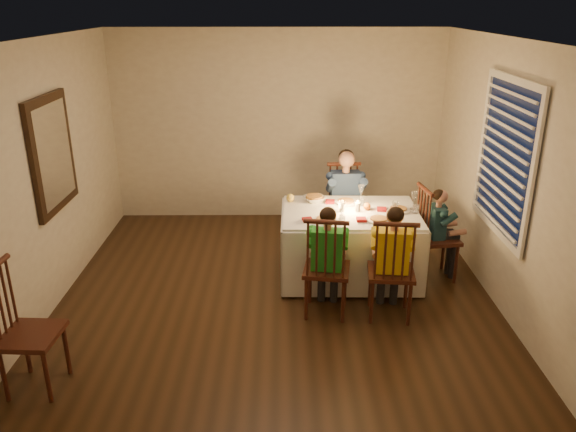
{
  "coord_description": "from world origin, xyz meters",
  "views": [
    {
      "loc": [
        0.07,
        -5.13,
        2.92
      ],
      "look_at": [
        0.12,
        0.15,
        0.89
      ],
      "focal_mm": 35.0,
      "sensor_mm": 36.0,
      "label": 1
    }
  ],
  "objects_px": {
    "chair_extra": "(41,386)",
    "child_yellow": "(388,315)",
    "chair_near_left": "(325,312)",
    "chair_end": "(433,276)",
    "dining_table": "(350,231)",
    "adult": "(343,248)",
    "child_green": "(325,312)",
    "serving_bowl": "(314,199)",
    "chair_near_right": "(388,315)",
    "child_teal": "(433,276)",
    "chair_adult": "(343,248)"
  },
  "relations": [
    {
      "from": "chair_extra",
      "to": "child_yellow",
      "type": "distance_m",
      "value": 3.19
    },
    {
      "from": "chair_near_left",
      "to": "chair_end",
      "type": "distance_m",
      "value": 1.49
    },
    {
      "from": "dining_table",
      "to": "child_yellow",
      "type": "bearing_deg",
      "value": -69.22
    },
    {
      "from": "chair_extra",
      "to": "adult",
      "type": "relative_size",
      "value": 0.86
    },
    {
      "from": "chair_end",
      "to": "child_green",
      "type": "xyz_separation_m",
      "value": [
        -1.28,
        -0.76,
        0.0
      ]
    },
    {
      "from": "adult",
      "to": "serving_bowl",
      "type": "bearing_deg",
      "value": -134.43
    },
    {
      "from": "chair_end",
      "to": "child_green",
      "type": "height_order",
      "value": "child_green"
    },
    {
      "from": "chair_near_right",
      "to": "child_green",
      "type": "height_order",
      "value": "child_green"
    },
    {
      "from": "child_yellow",
      "to": "chair_extra",
      "type": "bearing_deg",
      "value": 25.97
    },
    {
      "from": "serving_bowl",
      "to": "chair_end",
      "type": "bearing_deg",
      "value": -14.19
    },
    {
      "from": "chair_near_left",
      "to": "child_green",
      "type": "distance_m",
      "value": 0.0
    },
    {
      "from": "adult",
      "to": "child_yellow",
      "type": "distance_m",
      "value": 1.64
    },
    {
      "from": "chair_near_right",
      "to": "serving_bowl",
      "type": "distance_m",
      "value": 1.58
    },
    {
      "from": "chair_end",
      "to": "serving_bowl",
      "type": "height_order",
      "value": "serving_bowl"
    },
    {
      "from": "child_yellow",
      "to": "child_teal",
      "type": "xyz_separation_m",
      "value": [
        0.66,
        0.83,
        0.0
      ]
    },
    {
      "from": "dining_table",
      "to": "child_green",
      "type": "height_order",
      "value": "dining_table"
    },
    {
      "from": "chair_near_right",
      "to": "adult",
      "type": "xyz_separation_m",
      "value": [
        -0.28,
        1.62,
        0.0
      ]
    },
    {
      "from": "chair_adult",
      "to": "chair_near_right",
      "type": "relative_size",
      "value": 1.0
    },
    {
      "from": "dining_table",
      "to": "chair_adult",
      "type": "relative_size",
      "value": 1.43
    },
    {
      "from": "chair_adult",
      "to": "adult",
      "type": "bearing_deg",
      "value": 0.0
    },
    {
      "from": "adult",
      "to": "child_yellow",
      "type": "bearing_deg",
      "value": -82.73
    },
    {
      "from": "serving_bowl",
      "to": "chair_near_left",
      "type": "bearing_deg",
      "value": -86.52
    },
    {
      "from": "chair_adult",
      "to": "child_green",
      "type": "distance_m",
      "value": 1.59
    },
    {
      "from": "serving_bowl",
      "to": "chair_adult",
      "type": "bearing_deg",
      "value": 48.05
    },
    {
      "from": "adult",
      "to": "child_yellow",
      "type": "xyz_separation_m",
      "value": [
        0.28,
        -1.62,
        0.0
      ]
    },
    {
      "from": "child_yellow",
      "to": "chair_near_right",
      "type": "bearing_deg",
      "value": -0.0
    },
    {
      "from": "chair_near_right",
      "to": "chair_extra",
      "type": "distance_m",
      "value": 3.19
    },
    {
      "from": "chair_adult",
      "to": "adult",
      "type": "height_order",
      "value": "adult"
    },
    {
      "from": "chair_end",
      "to": "adult",
      "type": "height_order",
      "value": "adult"
    },
    {
      "from": "chair_end",
      "to": "serving_bowl",
      "type": "bearing_deg",
      "value": 68.56
    },
    {
      "from": "child_green",
      "to": "child_teal",
      "type": "xyz_separation_m",
      "value": [
        1.28,
        0.76,
        0.0
      ]
    },
    {
      "from": "serving_bowl",
      "to": "chair_extra",
      "type": "bearing_deg",
      "value": -136.08
    },
    {
      "from": "chair_extra",
      "to": "child_green",
      "type": "distance_m",
      "value": 2.65
    },
    {
      "from": "dining_table",
      "to": "child_teal",
      "type": "xyz_separation_m",
      "value": [
        0.97,
        -0.02,
        -0.56
      ]
    },
    {
      "from": "chair_extra",
      "to": "child_teal",
      "type": "bearing_deg",
      "value": -59.52
    },
    {
      "from": "adult",
      "to": "child_green",
      "type": "bearing_deg",
      "value": -104.73
    },
    {
      "from": "chair_near_left",
      "to": "chair_end",
      "type": "bearing_deg",
      "value": -140.2
    },
    {
      "from": "dining_table",
      "to": "child_yellow",
      "type": "xyz_separation_m",
      "value": [
        0.3,
        -0.85,
        -0.56
      ]
    },
    {
      "from": "dining_table",
      "to": "adult",
      "type": "relative_size",
      "value": 1.21
    },
    {
      "from": "chair_adult",
      "to": "chair_end",
      "type": "bearing_deg",
      "value": -42.52
    },
    {
      "from": "dining_table",
      "to": "chair_end",
      "type": "xyz_separation_m",
      "value": [
        0.97,
        -0.02,
        -0.56
      ]
    },
    {
      "from": "child_yellow",
      "to": "serving_bowl",
      "type": "xyz_separation_m",
      "value": [
        -0.68,
        1.17,
        0.81
      ]
    },
    {
      "from": "chair_near_right",
      "to": "adult",
      "type": "distance_m",
      "value": 1.64
    },
    {
      "from": "dining_table",
      "to": "chair_extra",
      "type": "xyz_separation_m",
      "value": [
        -2.7,
        -1.92,
        -0.56
      ]
    },
    {
      "from": "child_yellow",
      "to": "child_teal",
      "type": "distance_m",
      "value": 1.06
    },
    {
      "from": "chair_extra",
      "to": "child_green",
      "type": "height_order",
      "value": "child_green"
    },
    {
      "from": "chair_extra",
      "to": "dining_table",
      "type": "bearing_deg",
      "value": -51.56
    },
    {
      "from": "chair_adult",
      "to": "child_teal",
      "type": "height_order",
      "value": "chair_adult"
    },
    {
      "from": "child_teal",
      "to": "serving_bowl",
      "type": "distance_m",
      "value": 1.61
    },
    {
      "from": "chair_adult",
      "to": "serving_bowl",
      "type": "height_order",
      "value": "serving_bowl"
    }
  ]
}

